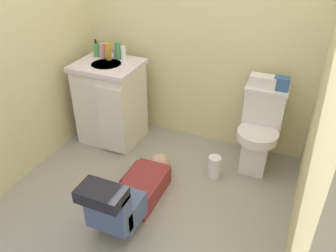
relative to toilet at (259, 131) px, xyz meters
name	(u,v)px	position (x,y,z in m)	size (l,w,h in m)	color
ground_plane	(149,196)	(-0.73, -0.76, -0.39)	(2.74, 3.03, 0.04)	gray
wall_back	(196,19)	(-0.73, 0.30, 0.83)	(2.40, 0.08, 2.40)	beige
wall_left	(8,36)	(-1.89, -0.76, 0.83)	(0.08, 2.03, 2.40)	beige
toilet	(259,131)	(0.00, 0.00, 0.00)	(0.36, 0.46, 0.75)	silver
vanity_cabinet	(111,102)	(-1.44, -0.12, 0.05)	(0.60, 0.53, 0.82)	silver
faucet	(115,53)	(-1.44, 0.03, 0.50)	(0.02, 0.02, 0.10)	silver
person_plumber	(131,193)	(-0.77, -0.97, -0.19)	(0.39, 1.06, 0.52)	maroon
tissue_box	(263,81)	(-0.05, 0.09, 0.43)	(0.22, 0.11, 0.10)	silver
toiletry_bag	(282,83)	(0.10, 0.09, 0.44)	(0.12, 0.09, 0.11)	#33598C
soap_dispenser	(96,49)	(-1.63, 0.01, 0.52)	(0.06, 0.06, 0.17)	#4A9A52
bottle_pink	(103,51)	(-1.54, -0.02, 0.52)	(0.05, 0.05, 0.14)	pink
bottle_amber	(108,52)	(-1.48, -0.03, 0.53)	(0.05, 0.05, 0.16)	#C4892A
bottle_green	(118,50)	(-1.41, 0.03, 0.53)	(0.06, 0.06, 0.16)	#4A9B51
bottle_white	(123,53)	(-1.35, 0.03, 0.52)	(0.05, 0.05, 0.13)	white
paper_towel_roll	(214,167)	(-0.30, -0.32, -0.26)	(0.11, 0.11, 0.21)	white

